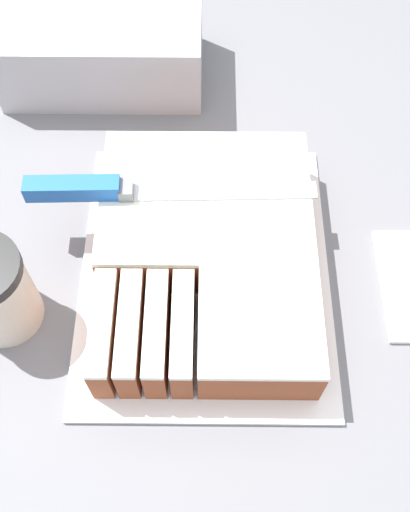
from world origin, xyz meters
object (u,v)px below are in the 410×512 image
(knife, at_px, (107,189))
(storage_box, at_px, (102,46))
(cake, at_px, (208,253))
(cake_board, at_px, (205,272))

(knife, distance_m, storage_box, 0.27)
(storage_box, bearing_deg, cake, -65.40)
(cake, xyz_separation_m, storage_box, (-0.15, 0.32, 0.01))
(cake_board, xyz_separation_m, cake, (0.00, 0.00, 0.04))
(cake_board, height_order, knife, knife)
(cake, bearing_deg, cake_board, -126.57)
(cake_board, height_order, cake, cake)
(cake, bearing_deg, knife, 153.29)
(cake_board, bearing_deg, knife, 150.95)
(knife, bearing_deg, storage_box, 96.13)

